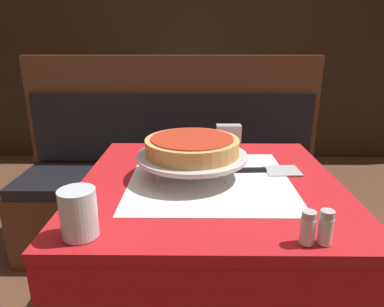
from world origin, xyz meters
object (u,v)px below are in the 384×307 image
Objects in this scene: water_glass_near at (79,213)px; dining_table_front at (209,206)px; deep_dish_pizza at (192,146)px; napkin_holder at (228,136)px; pepper_shaker at (326,227)px; pizza_server at (261,170)px; salt_shaker at (308,228)px; booth_bench at (172,194)px; pizza_pan_stand at (192,157)px; condiment_caddy at (192,87)px; dining_table_rear at (188,108)px.

dining_table_front is at bearing 47.57° from water_glass_near.
napkin_holder is at bearing 66.15° from deep_dish_pizza.
pepper_shaker is 0.73m from napkin_holder.
pizza_server is 0.43m from salt_shaker.
booth_bench reaches higher than pepper_shaker.
napkin_holder is (0.09, 0.36, 0.14)m from dining_table_front.
pizza_pan_stand is (-0.06, 0.03, 0.16)m from dining_table_front.
pizza_pan_stand is 0.36m from napkin_holder.
condiment_caddy is at bearing 84.63° from booth_bench.
pizza_pan_stand is at bearing -88.37° from dining_table_rear.
water_glass_near reaches higher than salt_shaker.
water_glass_near is at bearing -95.79° from condiment_caddy.
condiment_caddy is at bearing 92.13° from dining_table_front.
pizza_pan_stand is at bearing -80.98° from booth_bench.
pizza_pan_stand is 0.04m from deep_dish_pizza.
napkin_holder is (0.20, -1.46, 0.16)m from dining_table_rear.
salt_shaker is at bearing -83.39° from condiment_caddy.
pepper_shaker is (0.34, -2.18, 0.16)m from dining_table_rear.
dining_table_rear is at bearing 91.63° from pizza_pan_stand.
condiment_caddy is at bearing 97.52° from pizza_server.
dining_table_rear is at bearing 97.87° from salt_shaker.
booth_bench is 1.30m from salt_shaker.
condiment_caddy is at bearing 96.61° from salt_shaker.
condiment_caddy reaches higher than water_glass_near.
pepper_shaker is (0.53, -0.03, -0.02)m from water_glass_near.
water_glass_near is at bearing 177.15° from pepper_shaker.
dining_table_rear is 7.41× the size of water_glass_near.
pepper_shaker is at bearing -70.47° from booth_bench.
deep_dish_pizza reaches higher than pizza_pan_stand.
pepper_shaker is at bearing -82.31° from pizza_server.
dining_table_front is at bearing -25.01° from pizza_pan_stand.
dining_table_front is 0.98× the size of dining_table_rear.
condiment_caddy is (-0.07, 1.94, 0.14)m from dining_table_front.
pepper_shaker is at bearing -56.94° from dining_table_front.
booth_bench is 15.27× the size of water_glass_near.
water_glass_near reaches higher than dining_table_rear.
booth_bench is at bearing 102.57° from dining_table_front.
deep_dish_pizza is 0.37m from napkin_holder.
dining_table_rear is at bearing -106.05° from condiment_caddy.
pizza_server is (0.18, 0.07, 0.10)m from dining_table_front.
pizza_pan_stand is 0.48m from pepper_shaker.
booth_bench is at bearing 99.02° from pizza_pan_stand.
napkin_holder is (-0.08, 0.29, 0.04)m from pizza_server.
salt_shaker is 0.42× the size of condiment_caddy.
dining_table_front is at bearing 123.06° from pepper_shaker.
water_glass_near is (-0.25, -0.36, -0.05)m from deep_dish_pizza.
salt_shaker is (0.25, -0.38, -0.06)m from deep_dish_pizza.
pepper_shaker is at bearing -2.85° from water_glass_near.
pepper_shaker reaches higher than salt_shaker.
pepper_shaker is 2.32m from condiment_caddy.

